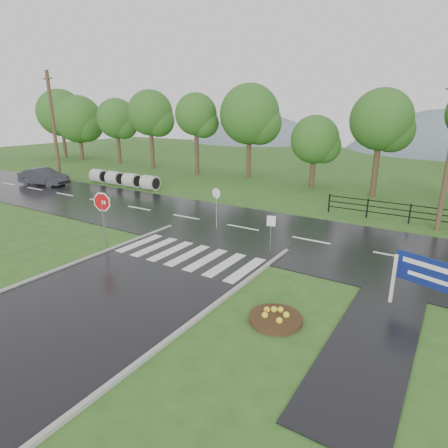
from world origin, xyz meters
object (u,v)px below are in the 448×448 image
Objects in this scene: culvert_pipes at (123,179)px; stop_sign at (102,207)px; estate_billboard at (428,275)px; car_white at (51,184)px; car_dark at (45,185)px.

culvert_pipes is 2.69× the size of stop_sign.
estate_billboard reaches higher than car_white.
culvert_pipes is 3.64× the size of estate_billboard.
culvert_pipes reaches higher than car_dark.
culvert_pipes is 26.17m from estate_billboard.
stop_sign is 0.63× the size of car_dark.
estate_billboard is (24.31, -9.66, 0.70)m from culvert_pipes.
stop_sign is at bearing -174.34° from estate_billboard.
car_white is 0.69m from car_dark.
car_dark is at bearing 168.54° from estate_billboard.
car_dark is (0.13, -0.67, 0.00)m from car_white.
car_dark reaches higher than car_white.
estate_billboard reaches higher than culvert_pipes.
stop_sign reaches higher than culvert_pipes.
culvert_pipes reaches higher than car_white.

